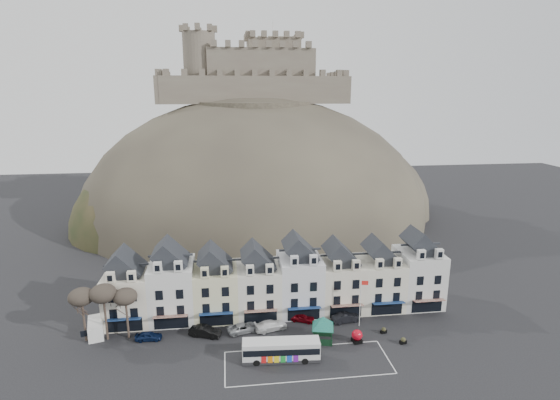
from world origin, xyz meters
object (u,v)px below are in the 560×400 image
at_px(car_navy, 149,336).
at_px(car_charcoal, 346,318).
at_px(bus_shelter, 323,322).
at_px(car_white, 271,325).
at_px(red_buoy, 357,336).
at_px(car_maroon, 302,317).
at_px(white_van, 96,328).
at_px(flagpole, 361,300).
at_px(bus, 281,349).
at_px(car_black, 205,331).
at_px(car_silver, 243,328).

relative_size(car_navy, car_charcoal, 0.85).
distance_m(bus_shelter, car_white, 8.49).
xyz_separation_m(red_buoy, car_navy, (-30.00, 4.33, -0.33)).
relative_size(car_white, car_maroon, 1.29).
bearing_deg(white_van, flagpole, -18.25).
relative_size(bus, car_maroon, 2.68).
relative_size(white_van, car_black, 1.09).
bearing_deg(car_navy, car_black, -88.10).
height_order(car_black, car_white, car_black).
bearing_deg(car_silver, flagpole, -107.63).
bearing_deg(bus_shelter, car_maroon, 121.95).
distance_m(flagpole, car_silver, 18.38).
relative_size(white_van, car_silver, 1.10).
height_order(red_buoy, car_black, red_buoy).
xyz_separation_m(bus_shelter, car_silver, (-11.34, 3.91, -2.36)).
height_order(bus, car_black, bus).
distance_m(flagpole, car_white, 14.28).
xyz_separation_m(bus, car_navy, (-18.56, 7.23, -0.97)).
distance_m(red_buoy, car_silver, 16.92).
bearing_deg(bus_shelter, car_white, 163.81).
bearing_deg(car_black, bus_shelter, -81.86).
height_order(red_buoy, car_maroon, red_buoy).
bearing_deg(car_black, car_charcoal, -66.91).
bearing_deg(car_white, car_silver, 75.22).
xyz_separation_m(car_silver, car_maroon, (9.32, 1.97, 0.01)).
distance_m(white_van, car_silver, 21.88).
relative_size(flagpole, car_black, 1.64).
distance_m(bus, car_charcoal, 14.35).
distance_m(bus, car_silver, 9.15).
height_order(red_buoy, car_navy, red_buoy).
height_order(bus_shelter, car_white, bus_shelter).
xyz_separation_m(bus, car_white, (-0.56, 7.83, -0.89)).
bearing_deg(red_buoy, bus_shelter, 169.02).
bearing_deg(car_maroon, car_white, 133.32).
bearing_deg(bus_shelter, car_black, -178.28).
distance_m(flagpole, car_navy, 32.00).
xyz_separation_m(car_navy, car_charcoal, (30.00, 1.39, 0.09)).
relative_size(car_black, car_maroon, 1.21).
height_order(car_navy, car_silver, car_silver).
bearing_deg(car_navy, car_charcoal, -85.43).
bearing_deg(car_black, car_silver, -65.30).
bearing_deg(car_silver, car_navy, 76.35).
distance_m(bus_shelter, red_buoy, 5.36).
height_order(car_navy, car_black, car_black).
relative_size(car_black, car_charcoal, 1.06).
relative_size(flagpole, car_white, 1.55).
distance_m(car_maroon, car_charcoal, 6.97).
bearing_deg(bus, car_charcoal, 40.84).
bearing_deg(bus, car_silver, 125.42).
bearing_deg(car_black, white_van, 100.69).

